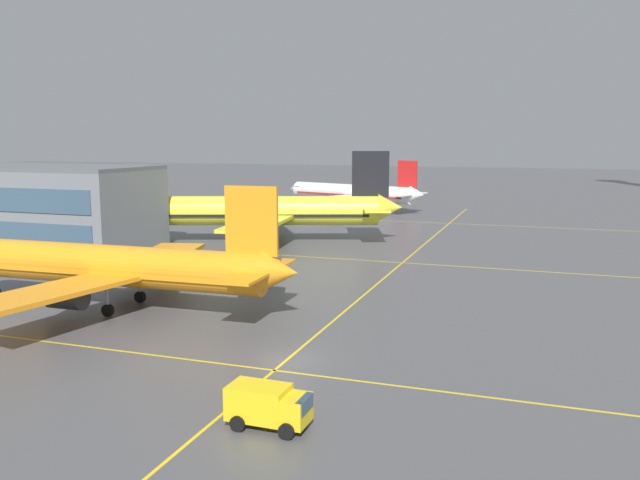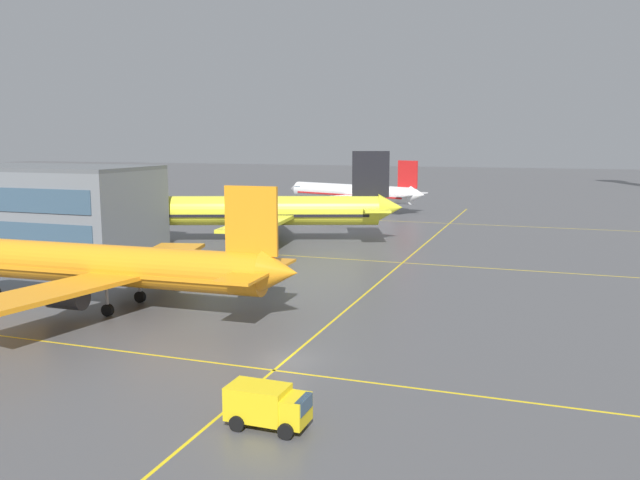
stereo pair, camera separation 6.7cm
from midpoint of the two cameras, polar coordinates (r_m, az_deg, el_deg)
ground_plane at (r=43.20m, az=-2.94°, el=-10.46°), size 600.00×600.00×0.00m
airliner_front_gate at (r=57.88m, az=-17.93°, el=-2.16°), size 34.31×29.63×10.68m
airliner_second_row at (r=91.07m, az=-5.30°, el=2.53°), size 39.29×33.65×12.60m
airliner_third_row at (r=131.69m, az=2.93°, el=4.14°), size 32.01×27.37×10.20m
taxiway_markings at (r=76.35m, az=7.25°, el=-1.99°), size 139.79×124.38×0.01m
service_truck_red_van at (r=33.54m, az=-4.50°, el=-14.17°), size 4.15×2.22×2.10m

